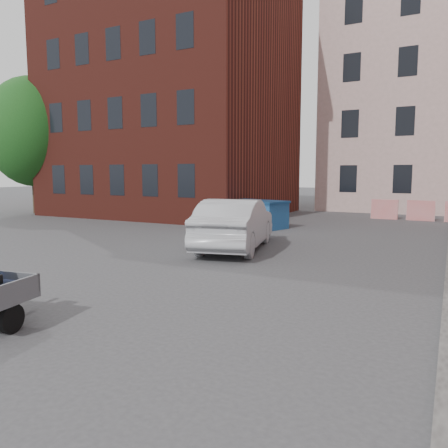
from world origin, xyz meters
The scene contains 7 objects.
ground centered at (0.00, 0.00, 0.00)m, with size 120.00×120.00×0.00m, color #38383A.
building_brick centered at (-9.00, 13.00, 7.00)m, with size 12.00×10.00×14.00m, color #591E16.
far_building centered at (-20.00, 22.00, 4.00)m, with size 6.00×6.00×8.00m, color maroon.
tree centered at (-16.00, 9.00, 5.17)m, with size 5.28×5.28×8.30m.
barriers centered at (4.20, 15.00, 0.50)m, with size 4.70×0.18×1.00m.
dumpster centered at (-2.01, 8.75, 0.59)m, with size 3.11×2.18×1.18m.
silver_car centered at (-0.36, 3.51, 0.78)m, with size 1.65×4.74×1.56m, color #ADAFB5.
Camera 1 is at (5.55, -8.50, 2.36)m, focal length 35.00 mm.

